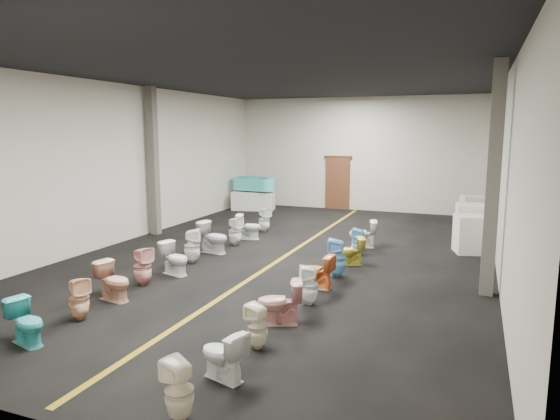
# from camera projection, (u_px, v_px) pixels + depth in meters

# --- Properties ---
(floor) EXTENTS (16.00, 16.00, 0.00)m
(floor) POSITION_uv_depth(u_px,v_px,m) (287.00, 255.00, 12.92)
(floor) COLOR black
(floor) RESTS_ON ground
(ceiling) EXTENTS (16.00, 16.00, 0.00)m
(ceiling) POSITION_uv_depth(u_px,v_px,m) (288.00, 76.00, 12.21)
(ceiling) COLOR black
(ceiling) RESTS_ON ground
(wall_back) EXTENTS (10.00, 0.00, 10.00)m
(wall_back) POSITION_uv_depth(u_px,v_px,m) (358.00, 154.00, 19.91)
(wall_back) COLOR beige
(wall_back) RESTS_ON ground
(wall_front) EXTENTS (10.00, 0.00, 10.00)m
(wall_front) POSITION_uv_depth(u_px,v_px,m) (18.00, 221.00, 5.21)
(wall_front) COLOR beige
(wall_front) RESTS_ON ground
(wall_left) EXTENTS (0.00, 16.00, 16.00)m
(wall_left) POSITION_uv_depth(u_px,v_px,m) (125.00, 163.00, 14.37)
(wall_left) COLOR beige
(wall_left) RESTS_ON ground
(wall_right) EXTENTS (0.00, 16.00, 16.00)m
(wall_right) POSITION_uv_depth(u_px,v_px,m) (504.00, 174.00, 10.75)
(wall_right) COLOR beige
(wall_right) RESTS_ON ground
(aisle_stripe) EXTENTS (0.12, 15.60, 0.01)m
(aisle_stripe) POSITION_uv_depth(u_px,v_px,m) (287.00, 255.00, 12.92)
(aisle_stripe) COLOR olive
(aisle_stripe) RESTS_ON floor
(back_door) EXTENTS (1.00, 0.10, 2.10)m
(back_door) POSITION_uv_depth(u_px,v_px,m) (338.00, 183.00, 20.34)
(back_door) COLOR #562D19
(back_door) RESTS_ON floor
(door_frame) EXTENTS (1.15, 0.08, 0.10)m
(door_frame) POSITION_uv_depth(u_px,v_px,m) (338.00, 157.00, 20.18)
(door_frame) COLOR #331C11
(door_frame) RESTS_ON back_door
(column_left) EXTENTS (0.25, 0.25, 4.50)m
(column_left) POSITION_uv_depth(u_px,v_px,m) (153.00, 162.00, 15.20)
(column_left) COLOR #59544C
(column_left) RESTS_ON floor
(column_right) EXTENTS (0.25, 0.25, 4.50)m
(column_right) POSITION_uv_depth(u_px,v_px,m) (493.00, 180.00, 9.47)
(column_right) COLOR #59544C
(column_right) RESTS_ON floor
(display_table) EXTENTS (1.81, 1.18, 0.74)m
(display_table) POSITION_uv_depth(u_px,v_px,m) (253.00, 201.00, 20.23)
(display_table) COLOR silver
(display_table) RESTS_ON floor
(bathtub) EXTENTS (1.85, 0.80, 0.55)m
(bathtub) POSITION_uv_depth(u_px,v_px,m) (253.00, 184.00, 20.12)
(bathtub) COLOR #45C6C9
(bathtub) RESTS_ON display_table
(appliance_crate_a) EXTENTS (0.95, 0.95, 0.99)m
(appliance_crate_a) POSITION_uv_depth(u_px,v_px,m) (471.00, 234.00, 13.09)
(appliance_crate_a) COLOR white
(appliance_crate_a) RESTS_ON floor
(appliance_crate_b) EXTENTS (0.92, 0.92, 1.14)m
(appliance_crate_b) POSITION_uv_depth(u_px,v_px,m) (471.00, 225.00, 14.01)
(appliance_crate_b) COLOR silver
(appliance_crate_b) RESTS_ON floor
(appliance_crate_c) EXTENTS (0.76, 0.76, 0.82)m
(appliance_crate_c) POSITION_uv_depth(u_px,v_px,m) (472.00, 222.00, 15.38)
(appliance_crate_c) COLOR white
(appliance_crate_c) RESTS_ON floor
(appliance_crate_d) EXTENTS (0.89, 0.89, 1.03)m
(appliance_crate_d) POSITION_uv_depth(u_px,v_px,m) (472.00, 211.00, 16.69)
(appliance_crate_d) COLOR beige
(appliance_crate_d) RESTS_ON floor
(toilet_left_0) EXTENTS (0.75, 0.54, 0.69)m
(toilet_left_0) POSITION_uv_depth(u_px,v_px,m) (27.00, 322.00, 7.47)
(toilet_left_0) COLOR #36AAAC
(toilet_left_0) RESTS_ON floor
(toilet_left_1) EXTENTS (0.45, 0.45, 0.75)m
(toilet_left_1) POSITION_uv_depth(u_px,v_px,m) (79.00, 299.00, 8.44)
(toilet_left_1) COLOR #F6BC8F
(toilet_left_1) RESTS_ON floor
(toilet_left_2) EXTENTS (0.80, 0.55, 0.75)m
(toilet_left_2) POSITION_uv_depth(u_px,v_px,m) (114.00, 281.00, 9.42)
(toilet_left_2) COLOR #E0A082
(toilet_left_2) RESTS_ON floor
(toilet_left_3) EXTENTS (0.46, 0.46, 0.81)m
(toilet_left_3) POSITION_uv_depth(u_px,v_px,m) (143.00, 266.00, 10.32)
(toilet_left_3) COLOR #EFA6A1
(toilet_left_3) RESTS_ON floor
(toilet_left_4) EXTENTS (0.81, 0.60, 0.74)m
(toilet_left_4) POSITION_uv_depth(u_px,v_px,m) (175.00, 258.00, 11.11)
(toilet_left_4) COLOR white
(toilet_left_4) RESTS_ON floor
(toilet_left_5) EXTENTS (0.51, 0.50, 0.84)m
(toilet_left_5) POSITION_uv_depth(u_px,v_px,m) (192.00, 246.00, 12.07)
(toilet_left_5) COLOR white
(toilet_left_5) RESTS_ON floor
(toilet_left_6) EXTENTS (0.86, 0.56, 0.83)m
(toilet_left_6) POSITION_uv_depth(u_px,v_px,m) (214.00, 237.00, 13.08)
(toilet_left_6) COLOR silver
(toilet_left_6) RESTS_ON floor
(toilet_left_7) EXTENTS (0.46, 0.45, 0.81)m
(toilet_left_7) POSITION_uv_depth(u_px,v_px,m) (235.00, 231.00, 13.93)
(toilet_left_7) COLOR white
(toilet_left_7) RESTS_ON floor
(toilet_left_8) EXTENTS (0.80, 0.56, 0.74)m
(toilet_left_8) POSITION_uv_depth(u_px,v_px,m) (249.00, 227.00, 14.76)
(toilet_left_8) COLOR white
(toilet_left_8) RESTS_ON floor
(toilet_left_9) EXTENTS (0.47, 0.47, 0.78)m
(toilet_left_9) POSITION_uv_depth(u_px,v_px,m) (264.00, 220.00, 15.77)
(toilet_left_9) COLOR white
(toilet_left_9) RESTS_ON floor
(toilet_right_0) EXTENTS (0.42, 0.42, 0.73)m
(toilet_right_0) POSITION_uv_depth(u_px,v_px,m) (179.00, 391.00, 5.48)
(toilet_right_0) COLOR beige
(toilet_right_0) RESTS_ON floor
(toilet_right_1) EXTENTS (0.74, 0.55, 0.67)m
(toilet_right_1) POSITION_uv_depth(u_px,v_px,m) (223.00, 355.00, 6.41)
(toilet_right_1) COLOR white
(toilet_right_1) RESTS_ON floor
(toilet_right_2) EXTENTS (0.39, 0.38, 0.68)m
(toilet_right_2) POSITION_uv_depth(u_px,v_px,m) (258.00, 326.00, 7.33)
(toilet_right_2) COLOR #F0E9C6
(toilet_right_2) RESTS_ON floor
(toilet_right_3) EXTENTS (0.84, 0.67, 0.75)m
(toilet_right_3) POSITION_uv_depth(u_px,v_px,m) (280.00, 302.00, 8.24)
(toilet_right_3) COLOR #DC9A96
(toilet_right_3) RESTS_ON floor
(toilet_right_4) EXTENTS (0.45, 0.45, 0.75)m
(toilet_right_4) POSITION_uv_depth(u_px,v_px,m) (309.00, 285.00, 9.18)
(toilet_right_4) COLOR white
(toilet_right_4) RESTS_ON floor
(toilet_right_5) EXTENTS (0.73, 0.45, 0.72)m
(toilet_right_5) POSITION_uv_depth(u_px,v_px,m) (317.00, 271.00, 10.15)
(toilet_right_5) COLOR orange
(toilet_right_5) RESTS_ON floor
(toilet_right_6) EXTENTS (0.45, 0.44, 0.86)m
(toilet_right_6) POSITION_uv_depth(u_px,v_px,m) (337.00, 258.00, 10.91)
(toilet_right_6) COLOR #75B7E3
(toilet_right_6) RESTS_ON floor
(toilet_right_7) EXTENTS (0.76, 0.62, 0.68)m
(toilet_right_7) POSITION_uv_depth(u_px,v_px,m) (350.00, 251.00, 11.91)
(toilet_right_7) COLOR gold
(toilet_right_7) RESTS_ON floor
(toilet_right_8) EXTENTS (0.34, 0.33, 0.70)m
(toilet_right_8) POSITION_uv_depth(u_px,v_px,m) (359.00, 242.00, 12.87)
(toilet_right_8) COLOR #76BEE7
(toilet_right_8) RESTS_ON floor
(toilet_right_9) EXTENTS (0.83, 0.60, 0.76)m
(toilet_right_9) POSITION_uv_depth(u_px,v_px,m) (363.00, 234.00, 13.70)
(toilet_right_9) COLOR white
(toilet_right_9) RESTS_ON floor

